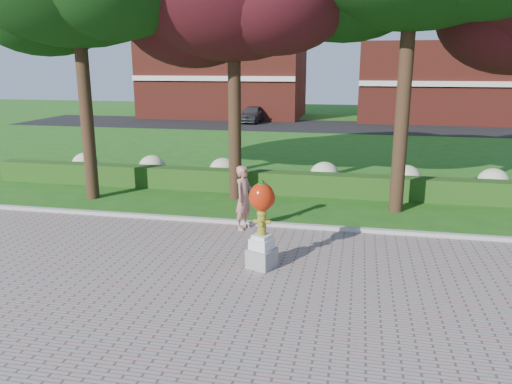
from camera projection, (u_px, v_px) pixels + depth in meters
ground at (256, 267)px, 11.74m from camera, size 100.00×100.00×0.00m
walkway at (206, 363)px, 7.94m from camera, size 40.00×14.00×0.04m
curb at (277, 225)px, 14.57m from camera, size 40.00×0.18×0.15m
lawn_hedge at (295, 183)px, 18.28m from camera, size 24.00×0.70×0.80m
hydrangea_row at (313, 174)px, 19.08m from camera, size 20.10×1.10×0.99m
street at (330, 126)px, 38.29m from camera, size 50.00×8.00×0.02m
building_left at (224, 77)px, 45.08m from camera, size 14.00×8.00×7.00m
building_right at (432, 82)px, 41.62m from camera, size 12.00×8.00×6.40m
hydrant_sculpture at (262, 222)px, 11.38m from camera, size 0.73×0.73×2.08m
woman at (244, 198)px, 14.14m from camera, size 0.63×0.78×1.84m
parked_car at (253, 114)px, 40.77m from camera, size 1.96×4.17×1.38m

